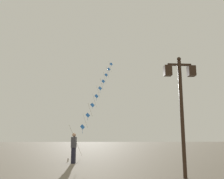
# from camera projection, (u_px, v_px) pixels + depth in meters

# --- Properties ---
(ground_plane) EXTENTS (160.00, 160.00, 0.00)m
(ground_plane) POSITION_uv_depth(u_px,v_px,m) (111.00, 156.00, 19.40)
(ground_plane) COLOR #756B5B
(twin_lantern_lamp_post) EXTENTS (1.21, 0.28, 4.52)m
(twin_lantern_lamp_post) POSITION_uv_depth(u_px,v_px,m) (181.00, 92.00, 9.39)
(twin_lantern_lamp_post) COLOR black
(twin_lantern_lamp_post) RESTS_ON ground_plane
(kite_train) EXTENTS (3.66, 11.99, 10.19)m
(kite_train) POSITION_uv_depth(u_px,v_px,m) (98.00, 93.00, 22.76)
(kite_train) COLOR brown
(kite_train) RESTS_ON ground_plane
(kite_flyer) EXTENTS (0.31, 0.62, 1.71)m
(kite_flyer) POSITION_uv_depth(u_px,v_px,m) (74.00, 147.00, 14.20)
(kite_flyer) COLOR #1E1E2D
(kite_flyer) RESTS_ON ground_plane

